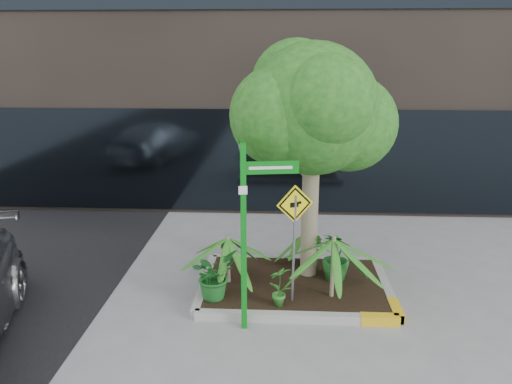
{
  "coord_description": "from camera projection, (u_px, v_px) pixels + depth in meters",
  "views": [
    {
      "loc": [
        -0.06,
        -7.77,
        4.13
      ],
      "look_at": [
        -0.48,
        0.2,
        1.82
      ],
      "focal_mm": 35.0,
      "sensor_mm": 36.0,
      "label": 1
    }
  ],
  "objects": [
    {
      "name": "ground",
      "position": [
        283.0,
        297.0,
        8.6
      ],
      "size": [
        80.0,
        80.0,
        0.0
      ],
      "primitive_type": "plane",
      "color": "gray",
      "rests_on": "ground"
    },
    {
      "name": "planter",
      "position": [
        296.0,
        285.0,
        8.83
      ],
      "size": [
        3.35,
        2.36,
        0.15
      ],
      "color": "#9E9E99",
      "rests_on": "ground"
    },
    {
      "name": "tree",
      "position": [
        313.0,
        109.0,
        8.35
      ],
      "size": [
        2.88,
        2.55,
        4.31
      ],
      "color": "gray",
      "rests_on": "ground"
    },
    {
      "name": "palm_front",
      "position": [
        334.0,
        240.0,
        8.06
      ],
      "size": [
        1.2,
        1.2,
        1.34
      ],
      "color": "gray",
      "rests_on": "ground"
    },
    {
      "name": "palm_left",
      "position": [
        228.0,
        238.0,
        8.61
      ],
      "size": [
        1.0,
        1.0,
        1.11
      ],
      "color": "gray",
      "rests_on": "ground"
    },
    {
      "name": "palm_back",
      "position": [
        303.0,
        236.0,
        9.42
      ],
      "size": [
        0.69,
        0.69,
        0.77
      ],
      "color": "gray",
      "rests_on": "ground"
    },
    {
      "name": "shrub_a",
      "position": [
        214.0,
        275.0,
        8.18
      ],
      "size": [
        1.02,
        1.02,
        0.82
      ],
      "primitive_type": "imported",
      "rotation": [
        0.0,
        0.0,
        1.01
      ],
      "color": "#1B6122",
      "rests_on": "planter"
    },
    {
      "name": "shrub_b",
      "position": [
        336.0,
        256.0,
        8.83
      ],
      "size": [
        0.68,
        0.68,
        0.87
      ],
      "primitive_type": "imported",
      "rotation": [
        0.0,
        0.0,
        2.5
      ],
      "color": "#1D6323",
      "rests_on": "planter"
    },
    {
      "name": "shrub_c",
      "position": [
        280.0,
        285.0,
        7.94
      ],
      "size": [
        0.5,
        0.5,
        0.7
      ],
      "primitive_type": "imported",
      "rotation": [
        0.0,
        0.0,
        3.68
      ],
      "color": "#2C7724",
      "rests_on": "planter"
    },
    {
      "name": "shrub_d",
      "position": [
        313.0,
        249.0,
        9.37
      ],
      "size": [
        0.55,
        0.55,
        0.7
      ],
      "primitive_type": "imported",
      "rotation": [
        0.0,
        0.0,
        5.45
      ],
      "color": "#206C1F",
      "rests_on": "planter"
    },
    {
      "name": "street_sign_post",
      "position": [
        247.0,
        217.0,
        7.24
      ],
      "size": [
        0.91,
        0.84,
        2.88
      ],
      "rotation": [
        0.0,
        0.0,
        0.15
      ],
      "color": "#0B7D17",
      "rests_on": "ground"
    },
    {
      "name": "cattle_sign",
      "position": [
        294.0,
        224.0,
        7.79
      ],
      "size": [
        0.57,
        0.24,
        1.98
      ],
      "rotation": [
        0.0,
        0.0,
        0.37
      ],
      "color": "slate",
      "rests_on": "ground"
    }
  ]
}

